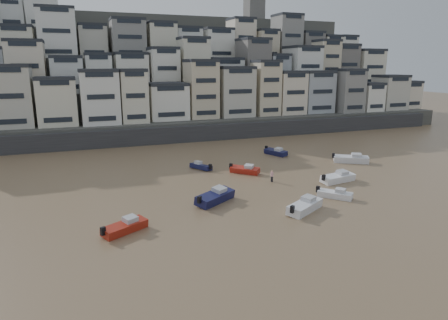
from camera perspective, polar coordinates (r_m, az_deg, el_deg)
name	(u,v)px	position (r m, az deg, el deg)	size (l,w,h in m)	color
harbor_wall	(170,135)	(86.95, -7.69, 3.62)	(140.00, 3.00, 3.50)	#38383A
hillside	(154,76)	(125.71, -10.00, 11.70)	(141.04, 66.00, 50.00)	#4C4C47
boat_b	(335,193)	(52.44, 15.59, -4.57)	(4.68, 1.53, 1.28)	silver
boat_a	(305,204)	(46.90, 11.49, -6.22)	(6.13, 2.01, 1.67)	silver
boat_e	(245,169)	(61.87, 3.00, -1.29)	(5.01, 1.64, 1.37)	maroon
boat_c	(215,195)	(48.87, -1.28, -5.09)	(6.38, 2.09, 1.74)	#141640
boat_i	(276,151)	(75.00, 7.39, 1.25)	(5.20, 1.70, 1.42)	#12143A
boat_g	(351,158)	(71.91, 17.70, 0.32)	(6.30, 2.06, 1.72)	silver
boat_d	(338,177)	(59.48, 15.97, -2.29)	(5.94, 1.94, 1.62)	white
boat_h	(201,166)	(64.36, -3.33, -0.80)	(4.34, 1.42, 1.18)	#13153B
boat_j	(125,226)	(41.72, -14.00, -9.07)	(5.25, 1.72, 1.43)	maroon
person_pink	(272,176)	(57.67, 6.87, -2.28)	(0.44, 0.44, 1.74)	#D09399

